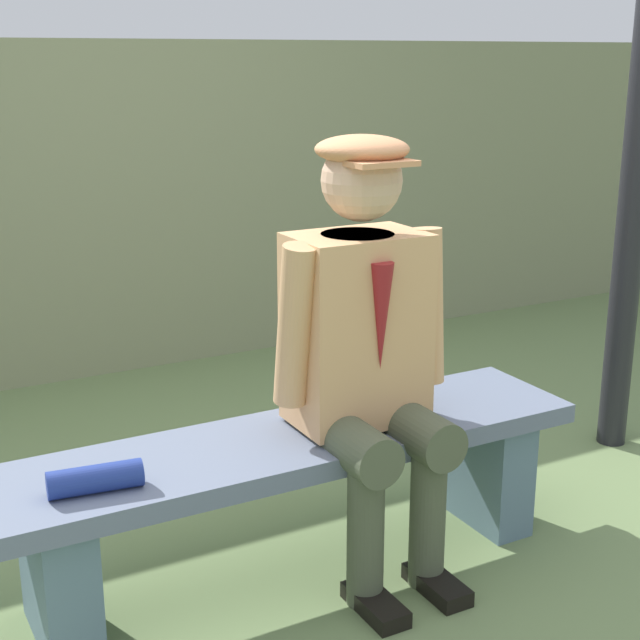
{
  "coord_description": "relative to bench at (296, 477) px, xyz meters",
  "views": [
    {
      "loc": [
        1.17,
        2.3,
        1.57
      ],
      "look_at": [
        -0.08,
        0.0,
        0.82
      ],
      "focal_mm": 51.82,
      "sensor_mm": 36.0,
      "label": 1
    }
  ],
  "objects": [
    {
      "name": "ground_plane",
      "position": [
        0.0,
        0.0,
        -0.32
      ],
      "size": [
        30.0,
        30.0,
        0.0
      ],
      "primitive_type": "plane",
      "color": "#647B4B"
    },
    {
      "name": "stadium_wall",
      "position": [
        0.0,
        -2.25,
        0.5
      ],
      "size": [
        12.0,
        0.24,
        1.64
      ],
      "primitive_type": "cube",
      "color": "gray",
      "rests_on": "ground"
    },
    {
      "name": "rolled_magazine",
      "position": [
        0.63,
        0.08,
        0.18
      ],
      "size": [
        0.25,
        0.11,
        0.07
      ],
      "primitive_type": "cylinder",
      "rotation": [
        0.0,
        1.57,
        -0.13
      ],
      "color": "navy",
      "rests_on": "bench"
    },
    {
      "name": "bench",
      "position": [
        0.0,
        0.0,
        0.0
      ],
      "size": [
        1.84,
        0.44,
        0.47
      ],
      "color": "slate",
      "rests_on": "ground"
    },
    {
      "name": "seated_man",
      "position": [
        -0.21,
        0.05,
        0.43
      ],
      "size": [
        0.57,
        0.56,
        1.35
      ],
      "color": "tan",
      "rests_on": "ground"
    }
  ]
}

